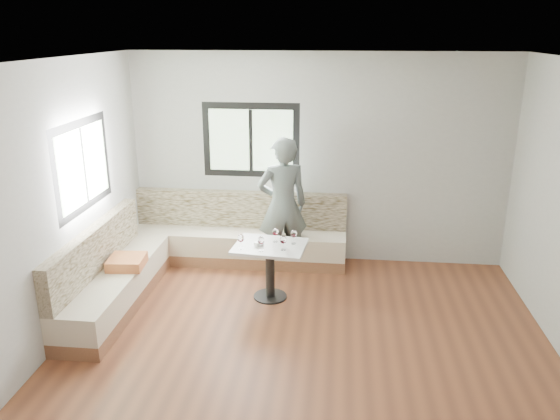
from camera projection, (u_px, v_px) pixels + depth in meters
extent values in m
cube|color=brown|center=(304.00, 358.00, 5.33)|extent=(5.00, 5.00, 0.01)
cube|color=white|center=(309.00, 62.00, 4.45)|extent=(5.00, 5.00, 0.01)
cube|color=#B7B7B2|center=(318.00, 160.00, 7.25)|extent=(5.00, 0.01, 2.80)
cube|color=#B7B7B2|center=(271.00, 405.00, 2.53)|extent=(5.00, 0.01, 2.80)
cube|color=#B7B7B2|center=(42.00, 214.00, 5.15)|extent=(0.01, 5.00, 2.80)
cube|color=black|center=(251.00, 140.00, 7.25)|extent=(1.30, 0.02, 1.00)
cube|color=black|center=(83.00, 166.00, 5.92)|extent=(0.02, 1.30, 1.00)
cube|color=#905C3D|center=(239.00, 256.00, 7.52)|extent=(2.90, 0.55, 0.16)
cube|color=beige|center=(239.00, 241.00, 7.45)|extent=(2.90, 0.55, 0.29)
cube|color=beige|center=(241.00, 209.00, 7.51)|extent=(2.90, 0.14, 0.50)
cube|color=#905C3D|center=(117.00, 300.00, 6.32)|extent=(0.55, 2.25, 0.16)
cube|color=beige|center=(116.00, 282.00, 6.25)|extent=(0.55, 2.25, 0.29)
cube|color=beige|center=(95.00, 249.00, 6.14)|extent=(0.14, 2.25, 0.50)
cube|color=#D14035|center=(127.00, 262.00, 6.28)|extent=(0.43, 0.43, 0.12)
cylinder|color=black|center=(270.00, 296.00, 6.55)|extent=(0.40, 0.40, 0.02)
cylinder|color=black|center=(270.00, 273.00, 6.45)|extent=(0.11, 0.11, 0.64)
cube|color=white|center=(270.00, 247.00, 6.35)|extent=(0.88, 0.71, 0.04)
imported|color=slate|center=(283.00, 205.00, 7.03)|extent=(0.76, 0.62, 1.79)
cylinder|color=white|center=(259.00, 243.00, 6.33)|extent=(0.11, 0.11, 0.05)
sphere|color=black|center=(260.00, 242.00, 6.34)|extent=(0.02, 0.02, 0.02)
sphere|color=black|center=(258.00, 242.00, 6.34)|extent=(0.02, 0.02, 0.02)
sphere|color=black|center=(259.00, 243.00, 6.31)|extent=(0.02, 0.02, 0.02)
cylinder|color=white|center=(241.00, 248.00, 6.24)|extent=(0.06, 0.06, 0.01)
cylinder|color=white|center=(241.00, 245.00, 6.23)|extent=(0.01, 0.01, 0.07)
ellipsoid|color=white|center=(241.00, 238.00, 6.20)|extent=(0.08, 0.08, 0.09)
cylinder|color=#49050F|center=(241.00, 240.00, 6.21)|extent=(0.05, 0.05, 0.02)
cylinder|color=white|center=(261.00, 251.00, 6.18)|extent=(0.06, 0.06, 0.01)
cylinder|color=white|center=(261.00, 247.00, 6.16)|extent=(0.01, 0.01, 0.07)
ellipsoid|color=white|center=(261.00, 240.00, 6.14)|extent=(0.08, 0.08, 0.09)
cylinder|color=#49050F|center=(261.00, 242.00, 6.15)|extent=(0.05, 0.05, 0.02)
cylinder|color=white|center=(283.00, 250.00, 6.20)|extent=(0.06, 0.06, 0.01)
cylinder|color=white|center=(283.00, 247.00, 6.18)|extent=(0.01, 0.01, 0.07)
ellipsoid|color=white|center=(283.00, 240.00, 6.16)|extent=(0.08, 0.08, 0.09)
cylinder|color=#49050F|center=(283.00, 242.00, 6.16)|extent=(0.05, 0.05, 0.02)
cylinder|color=white|center=(275.00, 242.00, 6.44)|extent=(0.06, 0.06, 0.01)
cylinder|color=white|center=(275.00, 238.00, 6.43)|extent=(0.01, 0.01, 0.07)
ellipsoid|color=white|center=(275.00, 232.00, 6.40)|extent=(0.08, 0.08, 0.09)
cylinder|color=#49050F|center=(275.00, 234.00, 6.41)|extent=(0.05, 0.05, 0.02)
cylinder|color=white|center=(294.00, 243.00, 6.38)|extent=(0.06, 0.06, 0.01)
cylinder|color=white|center=(294.00, 240.00, 6.37)|extent=(0.01, 0.01, 0.07)
ellipsoid|color=white|center=(294.00, 234.00, 6.34)|extent=(0.08, 0.08, 0.09)
cylinder|color=#49050F|center=(294.00, 235.00, 6.35)|extent=(0.05, 0.05, 0.02)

